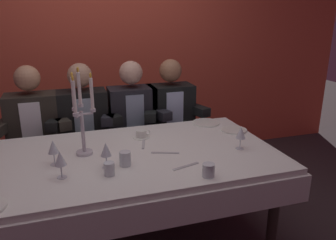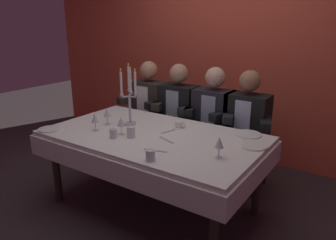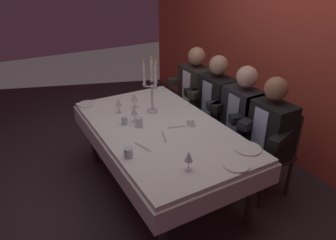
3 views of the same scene
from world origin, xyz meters
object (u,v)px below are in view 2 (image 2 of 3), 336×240
at_px(water_tumbler_1, 151,155).
at_px(seated_diner_1, 179,108).
at_px(candelabra, 129,98).
at_px(seated_diner_3, 247,120).
at_px(dinner_plate_1, 248,134).
at_px(seated_diner_0, 150,103).
at_px(wine_glass_1, 121,122).
at_px(water_tumbler_0, 131,132).
at_px(seated_diner_2, 214,114).
at_px(dining_table, 153,146).
at_px(dinner_plate_0, 254,146).
at_px(dinner_plate_2, 49,129).
at_px(coffee_cup_0, 179,125).
at_px(wine_glass_0, 107,113).
at_px(wine_glass_3, 95,118).
at_px(wine_glass_2, 219,143).
at_px(water_tumbler_2, 113,133).

height_order(water_tumbler_1, seated_diner_1, seated_diner_1).
bearing_deg(candelabra, seated_diner_3, 42.63).
height_order(dinner_plate_1, seated_diner_3, seated_diner_3).
bearing_deg(seated_diner_0, wine_glass_1, -65.14).
distance_m(water_tumbler_0, seated_diner_2, 1.09).
relative_size(dining_table, dinner_plate_0, 9.42).
distance_m(candelabra, dinner_plate_2, 0.78).
relative_size(dining_table, coffee_cup_0, 14.70).
xyz_separation_m(wine_glass_0, seated_diner_2, (0.68, 0.91, -0.12)).
distance_m(wine_glass_3, water_tumbler_0, 0.39).
height_order(wine_glass_2, wine_glass_3, same).
height_order(water_tumbler_0, seated_diner_3, seated_diner_3).
relative_size(wine_glass_0, wine_glass_3, 1.00).
bearing_deg(wine_glass_1, seated_diner_0, 114.86).
relative_size(dinner_plate_1, wine_glass_2, 1.40).
bearing_deg(water_tumbler_2, wine_glass_3, 169.37).
height_order(dining_table, dinner_plate_0, dinner_plate_0).
height_order(dining_table, coffee_cup_0, coffee_cup_0).
height_order(wine_glass_3, coffee_cup_0, wine_glass_3).
bearing_deg(water_tumbler_1, dinner_plate_2, 179.05).
bearing_deg(wine_glass_3, seated_diner_2, 59.82).
xyz_separation_m(dinner_plate_2, water_tumbler_2, (0.63, 0.17, 0.03)).
height_order(wine_glass_0, wine_glass_3, same).
xyz_separation_m(wine_glass_1, seated_diner_0, (-0.49, 1.05, -0.12)).
height_order(dinner_plate_2, water_tumbler_2, water_tumbler_2).
relative_size(dining_table, wine_glass_3, 11.83).
xyz_separation_m(dining_table, seated_diner_2, (0.16, 0.89, 0.11)).
height_order(dinner_plate_0, seated_diner_1, seated_diner_1).
bearing_deg(seated_diner_3, water_tumbler_1, -98.65).
height_order(dining_table, wine_glass_3, wine_glass_3).
bearing_deg(dinner_plate_1, water_tumbler_1, -112.99).
bearing_deg(dinner_plate_0, water_tumbler_1, -128.11).
bearing_deg(dinner_plate_1, seated_diner_1, 155.90).
relative_size(wine_glass_1, water_tumbler_1, 2.03).
bearing_deg(water_tumbler_2, seated_diner_3, 57.03).
bearing_deg(dinner_plate_1, dinner_plate_2, -150.40).
xyz_separation_m(dining_table, wine_glass_2, (0.71, -0.14, 0.24)).
bearing_deg(seated_diner_3, wine_glass_2, -80.23).
height_order(wine_glass_2, water_tumbler_0, wine_glass_2).
xyz_separation_m(dinner_plate_1, water_tumbler_1, (-0.38, -0.90, 0.03)).
distance_m(coffee_cup_0, seated_diner_1, 0.72).
bearing_deg(coffee_cup_0, dinner_plate_1, 15.28).
bearing_deg(wine_glass_2, dinner_plate_2, -169.12).
height_order(seated_diner_0, seated_diner_2, same).
relative_size(dining_table, wine_glass_1, 11.83).
xyz_separation_m(wine_glass_0, seated_diner_0, (-0.18, 0.91, -0.12)).
bearing_deg(wine_glass_3, seated_diner_0, 101.35).
xyz_separation_m(wine_glass_1, wine_glass_2, (0.93, 0.02, 0.00)).
height_order(wine_glass_0, water_tumbler_0, wine_glass_0).
bearing_deg(wine_glass_0, seated_diner_2, 53.17).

